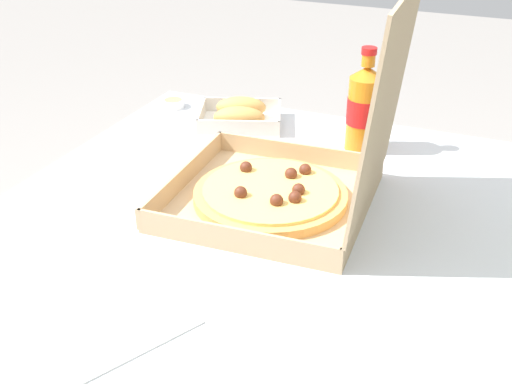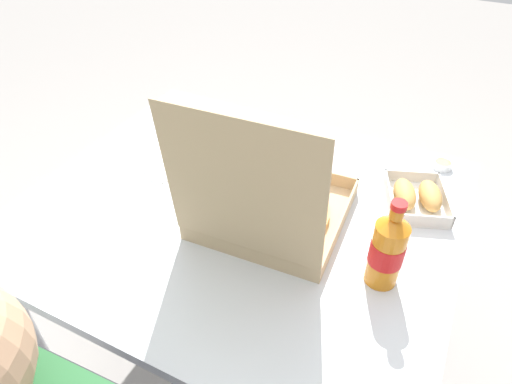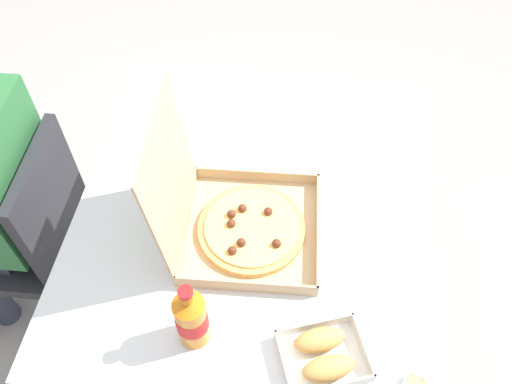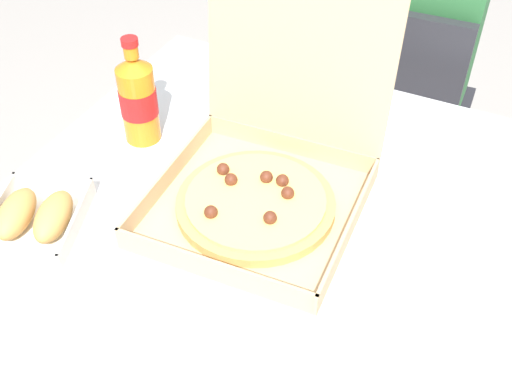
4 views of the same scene
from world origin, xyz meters
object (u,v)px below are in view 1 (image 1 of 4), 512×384
object	(u,v)px
pizza_box_open	(291,179)
paper_menu	(110,326)
cola_bottle	(364,108)
bread_side_box	(240,114)
dipping_sauce_cup	(173,103)

from	to	relation	value
pizza_box_open	paper_menu	distance (m)	0.43
pizza_box_open	paper_menu	world-z (taller)	pizza_box_open
pizza_box_open	paper_menu	size ratio (longest dim) A/B	1.94
cola_bottle	paper_menu	xyz separation A→B (m)	(0.71, -0.17, -0.09)
pizza_box_open	cola_bottle	world-z (taller)	pizza_box_open
pizza_box_open	bread_side_box	size ratio (longest dim) A/B	1.77
pizza_box_open	cola_bottle	bearing A→B (deg)	169.60
bread_side_box	dipping_sauce_cup	size ratio (longest dim) A/B	4.11
bread_side_box	paper_menu	distance (m)	0.74
pizza_box_open	bread_side_box	distance (m)	0.40
bread_side_box	cola_bottle	xyz separation A→B (m)	(0.02, 0.30, 0.07)
dipping_sauce_cup	cola_bottle	bearing A→B (deg)	83.24
cola_bottle	dipping_sauce_cup	bearing A→B (deg)	-96.76
paper_menu	dipping_sauce_cup	world-z (taller)	dipping_sauce_cup
bread_side_box	paper_menu	bearing A→B (deg)	10.22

